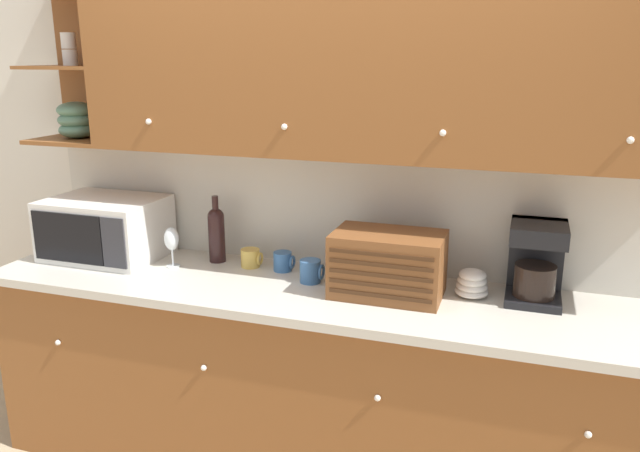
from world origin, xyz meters
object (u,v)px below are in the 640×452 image
(mug, at_px, (251,258))
(mug_patterned_third, at_px, (311,271))
(wine_glass, at_px, (172,240))
(bread_box, at_px, (388,264))
(mug_blue_second, at_px, (283,261))
(microwave, at_px, (106,228))
(coffee_maker, at_px, (536,261))
(wine_bottle, at_px, (216,232))
(bowl_stack_on_counter, at_px, (472,284))

(mug, height_order, mug_patterned_third, mug_patterned_third)
(wine_glass, xyz_separation_m, bread_box, (1.06, -0.03, 0.00))
(mug_blue_second, bearing_deg, wine_glass, -167.49)
(microwave, bearing_deg, wine_glass, -4.69)
(mug_blue_second, relative_size, coffee_maker, 0.30)
(mug, relative_size, mug_blue_second, 1.04)
(wine_bottle, bearing_deg, mug, -6.99)
(mug_blue_second, xyz_separation_m, bread_box, (0.53, -0.14, 0.09))
(mug, distance_m, mug_patterned_third, 0.36)
(bowl_stack_on_counter, bearing_deg, wine_glass, -177.17)
(wine_glass, distance_m, coffee_maker, 1.65)
(microwave, xyz_separation_m, mug, (0.75, 0.09, -0.11))
(wine_bottle, height_order, mug, wine_bottle)
(wine_glass, distance_m, bowl_stack_on_counter, 1.41)
(mug_patterned_third, xyz_separation_m, bowl_stack_on_counter, (0.70, 0.06, 0.00))
(wine_bottle, height_order, bowl_stack_on_counter, wine_bottle)
(bowl_stack_on_counter, bearing_deg, bread_box, -164.61)
(wine_glass, xyz_separation_m, coffee_maker, (1.65, 0.12, 0.03))
(wine_bottle, xyz_separation_m, bowl_stack_on_counter, (1.24, -0.07, -0.09))
(coffee_maker, bearing_deg, mug_blue_second, -179.75)
(mug_patterned_third, bearing_deg, microwave, 178.98)
(bowl_stack_on_counter, bearing_deg, microwave, -178.83)
(mug_blue_second, relative_size, bread_box, 0.21)
(wine_glass, height_order, bowl_stack_on_counter, wine_glass)
(mug_blue_second, height_order, mug_patterned_third, mug_patterned_third)
(mug_patterned_third, bearing_deg, coffee_maker, 6.53)
(wine_bottle, bearing_deg, mug_patterned_third, -13.70)
(wine_glass, relative_size, mug_blue_second, 2.00)
(wine_bottle, height_order, mug_blue_second, wine_bottle)
(mug, bearing_deg, wine_glass, -161.35)
(mug_patterned_third, height_order, bread_box, bread_box)
(wine_glass, relative_size, wine_bottle, 0.59)
(bowl_stack_on_counter, xyz_separation_m, coffee_maker, (0.25, 0.05, 0.11))
(bowl_stack_on_counter, bearing_deg, mug_patterned_third, -175.42)
(mug_blue_second, bearing_deg, mug, 178.78)
(mug_patterned_third, relative_size, bread_box, 0.23)
(wine_bottle, distance_m, bowl_stack_on_counter, 1.24)
(coffee_maker, bearing_deg, mug_patterned_third, -173.47)
(mug, height_order, mug_blue_second, mug_blue_second)
(coffee_maker, bearing_deg, wine_bottle, 179.14)
(bread_box, relative_size, coffee_maker, 1.39)
(bread_box, height_order, coffee_maker, coffee_maker)
(microwave, xyz_separation_m, mug_patterned_third, (1.10, -0.02, -0.10))
(microwave, bearing_deg, mug_blue_second, 5.21)
(wine_glass, distance_m, mug_blue_second, 0.55)
(wine_bottle, height_order, coffee_maker, coffee_maker)
(microwave, xyz_separation_m, coffee_maker, (2.05, 0.09, 0.02))
(mug_blue_second, height_order, bowl_stack_on_counter, bowl_stack_on_counter)
(wine_glass, height_order, coffee_maker, coffee_maker)
(wine_bottle, distance_m, mug, 0.22)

